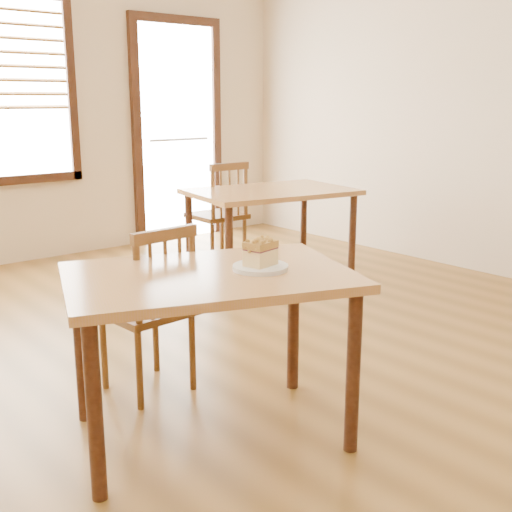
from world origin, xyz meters
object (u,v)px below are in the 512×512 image
Objects in this scene: plate at (260,267)px; cake_slice at (260,252)px; cafe_table_second at (271,200)px; cafe_chair_second at (220,214)px; cafe_chair_main at (151,308)px; cafe_table_main at (209,295)px.

cake_slice is (-0.00, 0.00, 0.07)m from plate.
plate is at bearing -122.21° from cafe_table_second.
cake_slice is at bearing 58.24° from cafe_chair_second.
cafe_chair_main is 0.74m from plate.
cafe_table_main is at bearing -126.98° from cafe_table_second.
cafe_chair_second is (-0.09, 0.57, -0.18)m from cafe_table_second.
cafe_table_main is at bearing 83.05° from cafe_chair_main.
cafe_chair_second is (1.80, 2.34, -0.17)m from cafe_table_main.
cafe_chair_main is at bearing 93.96° from cake_slice.
cafe_chair_second reaches higher than plate.
cafe_table_second is at bearing 63.79° from cafe_table_main.
cake_slice reaches higher than cafe_table_main.
cafe_table_second is 1.49× the size of cafe_chair_second.
plate is at bearing -47.74° from cake_slice.
cafe_chair_second is (1.78, 1.80, 0.03)m from cafe_chair_main.
cafe_table_second is 2.53m from cake_slice.
cafe_table_second is at bearing -150.71° from cafe_chair_main.
cake_slice reaches higher than cafe_chair_main.
cafe_table_second is (1.90, 1.77, 0.01)m from cafe_table_main.
cafe_chair_main is 2.24m from cafe_table_second.
cafe_chair_main is 0.62× the size of cafe_table_second.
cafe_table_main is 0.99× the size of cafe_table_second.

